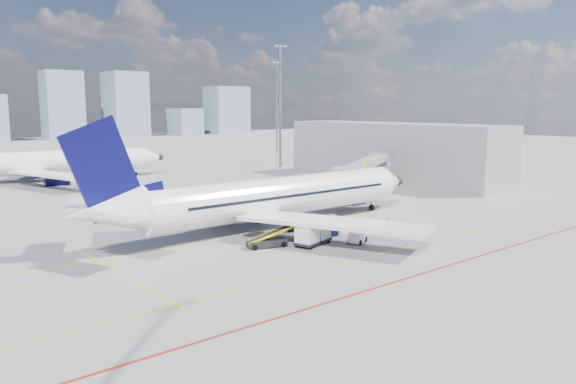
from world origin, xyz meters
The scene contains 12 objects.
ground centered at (0.00, 0.00, 0.00)m, with size 420.00×420.00×0.00m, color gray.
apron_markings centered at (-0.58, -3.91, 0.01)m, with size 90.00×35.12×0.01m.
jet_bridge centered at (23.51, 16.91, 3.74)m, with size 23.55×15.78×6.30m.
terminal_block centered at (39.95, 26.00, 5.00)m, with size 10.00×42.00×10.00m.
floodlight_mast_ne centered at (38.00, 55.00, 13.59)m, with size 3.20×0.61×25.45m.
floodlight_mast_far centered at (65.00, 90.00, 13.59)m, with size 3.20×0.61×25.45m.
main_aircraft centered at (-1.16, 8.58, 3.22)m, with size 43.30×37.74×12.62m.
second_aircraft centered at (-8.06, 63.10, 3.22)m, with size 41.95×36.37×12.30m.
baggage_tug centered at (1.35, -1.97, 0.71)m, with size 2.43×1.99×1.48m.
cargo_dolly centered at (-2.30, 0.24, 1.22)m, with size 4.37×2.77×2.22m.
belt_loader centered at (-6.05, 2.28, 0.56)m, with size 5.38×2.62×2.17m.
ramp_worker centered at (6.02, -1.67, 0.95)m, with size 0.70×0.46×1.91m, color yellow.
Camera 1 is at (-36.93, -37.76, 12.91)m, focal length 35.00 mm.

